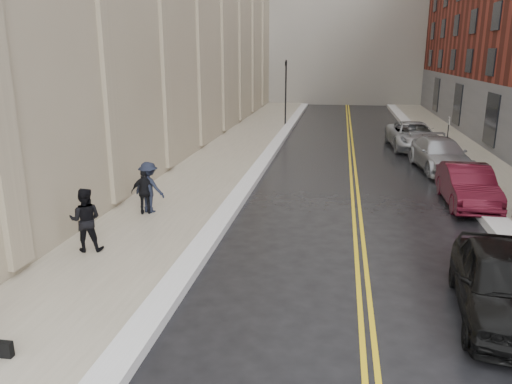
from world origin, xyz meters
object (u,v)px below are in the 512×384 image
(car_maroon, at_px, (467,186))
(car_silver_far, at_px, (413,136))
(pedestrian_a, at_px, (85,220))
(pedestrian_b, at_px, (149,187))
(pedestrian_c, at_px, (145,192))
(car_silver_near, at_px, (440,155))
(car_black, at_px, (503,283))

(car_maroon, distance_m, car_silver_far, 11.90)
(car_silver_far, relative_size, pedestrian_a, 3.09)
(pedestrian_b, bearing_deg, pedestrian_c, 84.26)
(car_silver_near, distance_m, pedestrian_c, 15.27)
(car_silver_near, relative_size, car_silver_far, 0.94)
(pedestrian_c, bearing_deg, pedestrian_a, 62.92)
(car_silver_near, xyz_separation_m, pedestrian_c, (-11.85, -9.64, 0.18))
(car_black, distance_m, pedestrian_a, 11.05)
(car_maroon, xyz_separation_m, car_silver_far, (-0.51, 11.89, 0.03))
(pedestrian_b, distance_m, pedestrian_c, 0.24)
(car_maroon, height_order, car_silver_near, car_silver_near)
(car_black, xyz_separation_m, pedestrian_c, (-10.51, 5.38, 0.15))
(car_silver_far, height_order, pedestrian_a, pedestrian_a)
(car_maroon, xyz_separation_m, car_silver_near, (0.06, 6.09, 0.02))
(car_maroon, bearing_deg, pedestrian_a, -149.41)
(car_black, height_order, car_silver_far, car_black)
(car_black, distance_m, car_silver_far, 20.83)
(car_maroon, relative_size, car_silver_far, 0.81)
(car_silver_far, bearing_deg, pedestrian_c, -130.23)
(car_silver_near, height_order, car_silver_far, car_silver_far)
(pedestrian_a, bearing_deg, car_black, 156.42)
(pedestrian_b, bearing_deg, pedestrian_a, 98.58)
(pedestrian_a, height_order, pedestrian_b, pedestrian_a)
(car_silver_far, bearing_deg, pedestrian_a, -125.58)
(car_black, bearing_deg, pedestrian_a, 176.77)
(car_black, bearing_deg, car_maroon, 87.98)
(pedestrian_a, bearing_deg, car_silver_near, -147.02)
(car_silver_near, xyz_separation_m, car_silver_far, (-0.58, 5.80, 0.02))
(car_black, bearing_deg, car_silver_near, 91.01)
(pedestrian_a, xyz_separation_m, pedestrian_b, (0.46, 3.79, -0.01))
(car_silver_near, height_order, pedestrian_a, pedestrian_a)
(car_black, height_order, car_silver_near, car_black)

